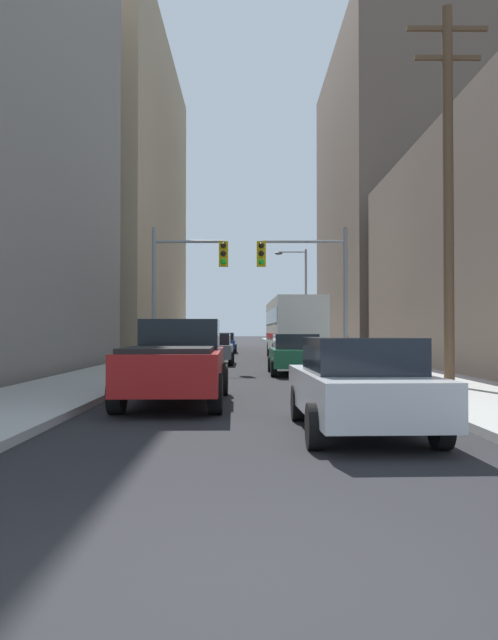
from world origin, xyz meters
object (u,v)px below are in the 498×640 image
(city_bus, at_px, (293,326))
(traffic_signal_near_right, at_px, (307,274))
(pickup_truck_red, at_px, (177,362))
(sedan_grey, at_px, (214,349))
(sedan_blue, at_px, (223,343))
(sedan_silver, at_px, (360,385))
(traffic_signal_near_left, at_px, (186,274))
(sedan_green, at_px, (295,354))

(city_bus, bearing_deg, traffic_signal_near_right, -90.83)
(city_bus, xyz_separation_m, pickup_truck_red, (-4.26, -21.00, -1.00))
(city_bus, xyz_separation_m, sedan_grey, (-4.27, -5.14, -1.16))
(city_bus, distance_m, sedan_grey, 6.79)
(city_bus, xyz_separation_m, sedan_blue, (-4.37, 10.34, -1.16))
(sedan_silver, bearing_deg, traffic_signal_near_right, 87.21)
(sedan_grey, xyz_separation_m, sedan_blue, (-0.10, 15.49, 0.00))
(traffic_signal_near_left, bearing_deg, pickup_truck_red, -85.26)
(traffic_signal_near_left, xyz_separation_m, traffic_signal_near_right, (5.09, 0.00, 0.03))
(sedan_green, xyz_separation_m, sedan_grey, (-3.43, 6.79, 0.00))
(city_bus, height_order, traffic_signal_near_left, traffic_signal_near_left)
(city_bus, bearing_deg, sedan_blue, 112.92)
(city_bus, height_order, sedan_blue, city_bus)
(pickup_truck_red, distance_m, traffic_signal_near_left, 12.05)
(sedan_silver, distance_m, sedan_grey, 20.20)
(sedan_grey, relative_size, sedan_blue, 1.00)
(pickup_truck_red, bearing_deg, traffic_signal_near_right, 70.44)
(pickup_truck_red, relative_size, sedan_grey, 1.29)
(sedan_grey, bearing_deg, sedan_green, -63.24)
(sedan_green, bearing_deg, traffic_signal_near_right, 74.42)
(city_bus, distance_m, sedan_green, 12.02)
(city_bus, relative_size, sedan_green, 2.74)
(sedan_blue, bearing_deg, traffic_signal_near_right, -77.88)
(sedan_grey, bearing_deg, traffic_signal_near_left, -102.63)
(traffic_signal_near_right, bearing_deg, pickup_truck_red, -109.56)
(sedan_silver, distance_m, sedan_green, 13.13)
(city_bus, distance_m, pickup_truck_red, 21.45)
(sedan_green, xyz_separation_m, traffic_signal_near_left, (-4.38, 2.55, 3.24))
(sedan_green, distance_m, sedan_grey, 7.61)
(sedan_green, relative_size, traffic_signal_near_right, 0.70)
(traffic_signal_near_right, bearing_deg, sedan_grey, 134.28)
(sedan_green, relative_size, traffic_signal_near_left, 0.70)
(traffic_signal_near_left, bearing_deg, sedan_blue, 87.53)
(pickup_truck_red, height_order, sedan_green, pickup_truck_red)
(city_bus, relative_size, sedan_silver, 2.71)
(pickup_truck_red, xyz_separation_m, traffic_signal_near_left, (-0.96, 11.61, 3.08))
(sedan_green, relative_size, sedan_grey, 1.00)
(city_bus, bearing_deg, sedan_silver, -92.05)
(pickup_truck_red, xyz_separation_m, sedan_silver, (3.36, -4.07, -0.16))
(sedan_silver, distance_m, traffic_signal_near_left, 16.58)
(sedan_blue, bearing_deg, city_bus, -67.08)
(sedan_silver, height_order, sedan_blue, same)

